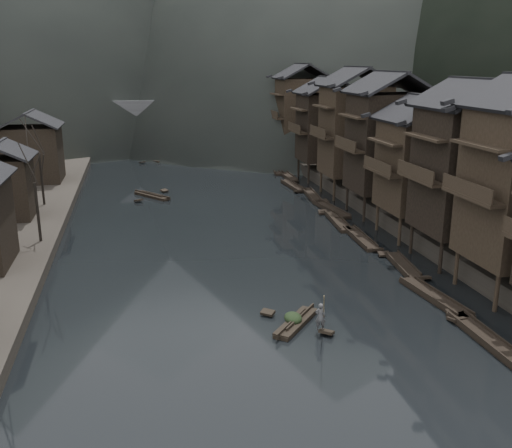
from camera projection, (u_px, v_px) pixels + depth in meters
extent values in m
plane|color=black|center=(269.00, 309.00, 37.24)|extent=(300.00, 300.00, 0.00)
cube|color=#2D2823|center=(443.00, 167.00, 81.58)|extent=(40.00, 200.00, 1.80)
cylinder|color=black|center=(497.00, 293.00, 36.52)|extent=(0.30, 0.30, 2.90)
cylinder|color=black|center=(456.00, 267.00, 41.03)|extent=(0.30, 0.30, 2.90)
cylinder|color=black|center=(491.00, 264.00, 41.58)|extent=(0.30, 0.30, 2.90)
cube|color=black|center=(472.00, 197.00, 36.98)|extent=(1.20, 5.70, 0.25)
cylinder|color=black|center=(441.00, 257.00, 43.10)|extent=(0.30, 0.30, 2.90)
cylinder|color=black|center=(411.00, 239.00, 47.61)|extent=(0.30, 0.30, 2.90)
cylinder|color=black|center=(473.00, 255.00, 43.65)|extent=(0.30, 0.30, 2.90)
cylinder|color=black|center=(441.00, 237.00, 48.16)|extent=(0.30, 0.30, 2.90)
cube|color=black|center=(468.00, 170.00, 44.29)|extent=(7.00, 6.00, 9.60)
cube|color=black|center=(421.00, 179.00, 43.62)|extent=(1.20, 5.70, 0.25)
cylinder|color=black|center=(400.00, 231.00, 49.68)|extent=(0.30, 0.30, 2.90)
cylinder|color=black|center=(377.00, 217.00, 54.19)|extent=(0.30, 0.30, 2.90)
cylinder|color=black|center=(429.00, 229.00, 50.23)|extent=(0.30, 0.30, 2.90)
cylinder|color=black|center=(404.00, 215.00, 54.74)|extent=(0.30, 0.30, 2.90)
cube|color=black|center=(424.00, 165.00, 51.10)|extent=(7.00, 6.00, 7.94)
cube|color=black|center=(382.00, 172.00, 50.41)|extent=(1.20, 5.70, 0.25)
cylinder|color=black|center=(364.00, 209.00, 57.20)|extent=(0.30, 0.30, 2.90)
cylinder|color=black|center=(347.00, 198.00, 61.71)|extent=(0.30, 0.30, 2.90)
cylinder|color=black|center=(390.00, 207.00, 57.75)|extent=(0.30, 0.30, 2.90)
cylinder|color=black|center=(371.00, 197.00, 62.26)|extent=(0.30, 0.30, 2.90)
cube|color=black|center=(387.00, 143.00, 58.36)|extent=(7.00, 6.00, 9.85)
cube|color=black|center=(350.00, 149.00, 57.70)|extent=(1.20, 5.70, 0.25)
cylinder|color=black|center=(334.00, 190.00, 65.66)|extent=(0.30, 0.30, 2.90)
cylinder|color=black|center=(321.00, 181.00, 70.18)|extent=(0.30, 0.30, 2.90)
cylinder|color=black|center=(357.00, 189.00, 66.21)|extent=(0.30, 0.30, 2.90)
cylinder|color=black|center=(342.00, 180.00, 70.73)|extent=(0.30, 0.30, 2.90)
cube|color=black|center=(354.00, 131.00, 66.77)|extent=(7.00, 6.00, 10.20)
cube|color=black|center=(322.00, 136.00, 66.12)|extent=(1.20, 5.70, 0.25)
cylinder|color=black|center=(309.00, 174.00, 75.07)|extent=(0.30, 0.30, 2.90)
cylinder|color=black|center=(298.00, 167.00, 79.58)|extent=(0.30, 0.30, 2.90)
cylinder|color=black|center=(328.00, 173.00, 75.61)|extent=(0.30, 0.30, 2.90)
cylinder|color=black|center=(317.00, 166.00, 80.13)|extent=(0.30, 0.30, 2.90)
cube|color=black|center=(327.00, 127.00, 76.37)|extent=(7.00, 6.00, 8.82)
cube|color=black|center=(298.00, 131.00, 75.69)|extent=(1.20, 5.70, 0.25)
cylinder|color=black|center=(285.00, 159.00, 86.35)|extent=(0.30, 0.30, 2.90)
cylinder|color=black|center=(278.00, 154.00, 90.86)|extent=(0.30, 0.30, 2.90)
cylinder|color=black|center=(303.00, 158.00, 86.90)|extent=(0.30, 0.30, 2.90)
cylinder|color=black|center=(294.00, 153.00, 91.41)|extent=(0.30, 0.30, 2.90)
cube|color=black|center=(301.00, 113.00, 87.43)|extent=(7.00, 6.00, 10.43)
cube|color=black|center=(276.00, 117.00, 86.77)|extent=(1.20, 5.70, 0.25)
cube|color=black|center=(4.00, 186.00, 54.59)|extent=(5.00, 5.00, 5.80)
cube|color=black|center=(33.00, 152.00, 71.37)|extent=(6.50, 6.50, 6.80)
cylinder|color=black|center=(28.00, 210.00, 47.23)|extent=(0.24, 0.24, 5.03)
cylinder|color=black|center=(49.00, 176.00, 59.67)|extent=(0.24, 0.24, 5.51)
cube|color=black|center=(487.00, 340.00, 32.83)|extent=(1.13, 7.20, 0.30)
cube|color=black|center=(487.00, 337.00, 32.78)|extent=(1.18, 7.06, 0.10)
cube|color=black|center=(455.00, 312.00, 36.04)|extent=(0.94, 0.89, 0.36)
cube|color=black|center=(434.00, 298.00, 38.64)|extent=(1.87, 7.25, 0.30)
cube|color=black|center=(435.00, 295.00, 38.59)|extent=(1.91, 7.12, 0.10)
cube|color=black|center=(416.00, 277.00, 41.89)|extent=(1.02, 0.98, 0.36)
cube|color=black|center=(457.00, 318.00, 35.30)|extent=(1.02, 0.98, 0.36)
cube|color=black|center=(403.00, 266.00, 44.63)|extent=(1.79, 5.94, 0.30)
cube|color=black|center=(403.00, 264.00, 44.58)|extent=(1.83, 5.83, 0.10)
cube|color=black|center=(384.00, 253.00, 47.15)|extent=(1.01, 0.83, 0.32)
cube|color=black|center=(424.00, 276.00, 42.04)|extent=(1.01, 0.83, 0.32)
cube|color=black|center=(360.00, 238.00, 51.58)|extent=(1.47, 7.17, 0.30)
cube|color=black|center=(360.00, 236.00, 51.53)|extent=(1.52, 7.03, 0.10)
cube|color=black|center=(345.00, 226.00, 54.72)|extent=(0.98, 0.92, 0.35)
cube|color=black|center=(377.00, 248.00, 48.37)|extent=(0.98, 0.92, 0.35)
cube|color=black|center=(337.00, 221.00, 57.01)|extent=(1.80, 7.39, 0.30)
cube|color=black|center=(337.00, 220.00, 56.96)|extent=(1.84, 7.25, 0.10)
cube|color=black|center=(323.00, 211.00, 60.19)|extent=(1.02, 0.98, 0.36)
cube|color=black|center=(353.00, 229.00, 53.75)|extent=(1.02, 0.98, 0.36)
cube|color=black|center=(331.00, 210.00, 61.49)|extent=(1.98, 7.49, 0.30)
cube|color=black|center=(331.00, 208.00, 61.44)|extent=(2.02, 7.35, 0.10)
cube|color=black|center=(324.00, 201.00, 64.86)|extent=(1.04, 1.01, 0.36)
cube|color=black|center=(338.00, 217.00, 58.05)|extent=(1.04, 1.01, 0.36)
cube|color=black|center=(312.00, 195.00, 67.90)|extent=(1.82, 7.58, 0.30)
cube|color=black|center=(312.00, 194.00, 67.85)|extent=(1.86, 7.44, 0.10)
cube|color=black|center=(300.00, 188.00, 71.17)|extent=(1.02, 1.01, 0.36)
cube|color=black|center=(324.00, 201.00, 64.56)|extent=(1.02, 1.01, 0.36)
cube|color=black|center=(293.00, 186.00, 72.96)|extent=(1.56, 6.76, 0.30)
cube|color=black|center=(293.00, 185.00, 72.91)|extent=(1.61, 6.63, 0.10)
cube|color=black|center=(288.00, 180.00, 75.99)|extent=(0.99, 0.89, 0.34)
cube|color=black|center=(298.00, 191.00, 69.86)|extent=(0.99, 0.89, 0.34)
cube|color=black|center=(287.00, 176.00, 79.24)|extent=(1.15, 7.53, 0.30)
cube|color=black|center=(287.00, 175.00, 79.19)|extent=(1.20, 7.38, 0.10)
cube|color=black|center=(281.00, 171.00, 82.59)|extent=(0.94, 0.93, 0.36)
cube|color=black|center=(295.00, 180.00, 75.81)|extent=(0.94, 0.93, 0.36)
cube|color=black|center=(275.00, 170.00, 83.90)|extent=(1.56, 7.63, 0.30)
cube|color=black|center=(275.00, 169.00, 83.85)|extent=(1.60, 7.48, 0.10)
cube|color=black|center=(268.00, 165.00, 87.23)|extent=(0.99, 0.98, 0.37)
cube|color=black|center=(283.00, 173.00, 80.49)|extent=(0.99, 0.98, 0.37)
cube|color=black|center=(262.00, 163.00, 89.26)|extent=(1.62, 7.67, 0.30)
cube|color=black|center=(262.00, 162.00, 89.21)|extent=(1.67, 7.52, 0.10)
cube|color=black|center=(256.00, 159.00, 92.60)|extent=(1.00, 0.99, 0.37)
cube|color=black|center=(269.00, 166.00, 85.84)|extent=(1.00, 0.99, 0.37)
cube|color=black|center=(152.00, 196.00, 67.78)|extent=(4.12, 5.24, 0.30)
cube|color=black|center=(152.00, 194.00, 67.73)|extent=(4.10, 5.17, 0.10)
cube|color=black|center=(164.00, 190.00, 70.16)|extent=(1.10, 1.07, 0.32)
cube|color=black|center=(139.00, 200.00, 65.32)|extent=(1.10, 1.07, 0.32)
cube|color=black|center=(241.00, 166.00, 86.76)|extent=(2.63, 4.75, 0.30)
cube|color=black|center=(241.00, 165.00, 86.71)|extent=(2.65, 4.68, 0.10)
cube|color=black|center=(234.00, 163.00, 88.54)|extent=(1.01, 0.86, 0.29)
cube|color=black|center=(249.00, 168.00, 84.90)|extent=(1.01, 0.86, 0.29)
cube|color=black|center=(151.00, 160.00, 92.01)|extent=(3.83, 4.70, 0.30)
cube|color=black|center=(151.00, 159.00, 91.96)|extent=(3.81, 4.64, 0.10)
cube|color=black|center=(160.00, 157.00, 94.11)|extent=(1.06, 1.02, 0.30)
cube|color=black|center=(142.00, 162.00, 89.83)|extent=(1.06, 1.02, 0.30)
cube|color=#4C4C4F|center=(178.00, 109.00, 102.95)|extent=(40.00, 6.00, 1.60)
cube|color=#4C4C4F|center=(179.00, 103.00, 100.05)|extent=(40.00, 0.50, 1.00)
cube|color=#4C4C4F|center=(177.00, 101.00, 105.13)|extent=(40.00, 0.50, 1.00)
cube|color=#4C4C4F|center=(100.00, 133.00, 101.26)|extent=(3.20, 6.00, 6.40)
cube|color=#4C4C4F|center=(154.00, 132.00, 103.16)|extent=(3.20, 6.00, 6.40)
cube|color=#4C4C4F|center=(203.00, 131.00, 104.95)|extent=(3.20, 6.00, 6.40)
cube|color=#4C4C4F|center=(254.00, 129.00, 106.85)|extent=(3.20, 6.00, 6.40)
cube|color=black|center=(296.00, 323.00, 34.93)|extent=(3.66, 4.11, 0.30)
cube|color=black|center=(296.00, 320.00, 34.88)|extent=(3.64, 4.07, 0.10)
cube|color=black|center=(268.00, 311.00, 36.18)|extent=(1.01, 0.97, 0.29)
cube|color=black|center=(326.00, 331.00, 33.60)|extent=(1.01, 0.97, 0.29)
ellipsoid|color=black|center=(293.00, 313.00, 34.90)|extent=(1.08, 1.42, 0.65)
imported|color=#4E4E50|center=(320.00, 313.00, 33.59)|extent=(0.72, 0.57, 1.71)
cylinder|color=#8C7A51|center=(325.00, 272.00, 32.92)|extent=(1.10, 2.90, 3.47)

